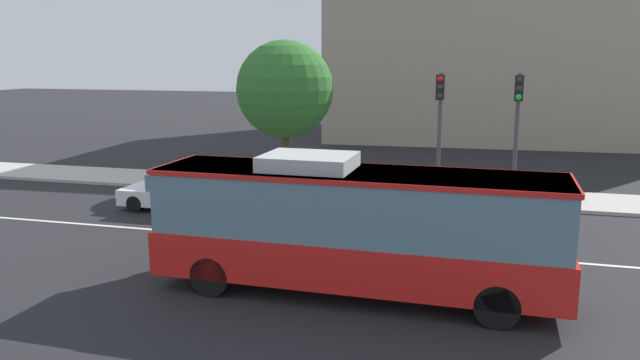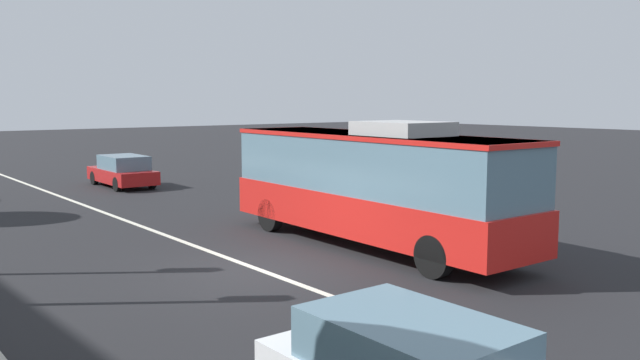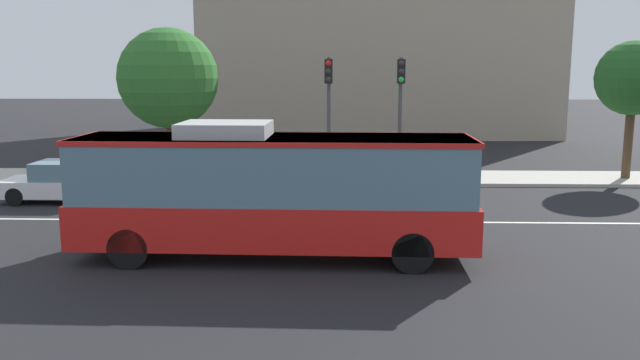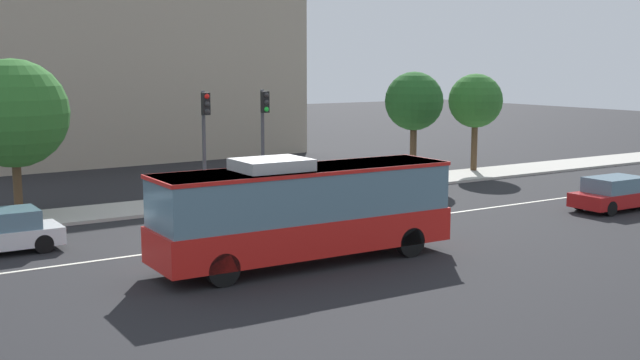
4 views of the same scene
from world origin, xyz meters
The scene contains 9 objects.
ground_plane centered at (0.00, 0.00, 0.00)m, with size 160.00×160.00×0.00m, color black.
sidewalk_kerb centered at (0.00, 7.84, 0.07)m, with size 80.00×3.42×0.14m, color #B2ADA3.
lane_centre_line centered at (0.00, 0.00, 0.01)m, with size 76.00×0.16×0.01m, color silver.
transit_bus centered at (0.26, -3.88, 1.81)m, with size 10.05×2.69×3.46m.
sedan_white centered at (-7.90, 2.84, 0.72)m, with size 4.50×1.83×1.46m.
traffic_light_near_corner centered at (4.37, 6.32, 3.56)m, with size 0.33×0.62×5.20m.
traffic_light_mid_block centered at (1.48, 6.31, 3.56)m, with size 0.33×0.62×5.20m.
street_tree_kerbside_centre centered at (-5.78, 9.12, 4.32)m, with size 4.49×4.49×6.58m.
office_block_background centered at (4.41, 30.54, 8.50)m, with size 25.16×17.29×17.00m.
Camera 1 is at (3.21, -18.21, 5.80)m, focal length 34.77 mm.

